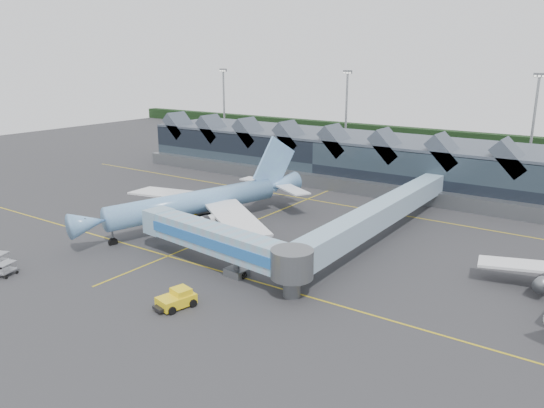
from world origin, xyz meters
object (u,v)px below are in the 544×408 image
Objects in this scene: main_airliner at (202,201)px; pushback_tug at (177,299)px; fuel_truck at (208,208)px; jet_bridge at (229,245)px.

main_airliner is 29.00m from pushback_tug.
fuel_truck reaches higher than pushback_tug.
jet_bridge is 23.56m from fuel_truck.
main_airliner is 4.23× the size of fuel_truck.
main_airliner reaches higher than pushback_tug.
pushback_tug is (1.12, -10.18, -2.88)m from jet_bridge.
jet_bridge is 2.92× the size of fuel_truck.
jet_bridge is 5.84× the size of pushback_tug.
pushback_tug is at bearing -32.33° from fuel_truck.
main_airliner is at bearing 140.02° from pushback_tug.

